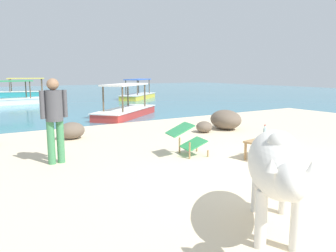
{
  "coord_description": "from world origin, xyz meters",
  "views": [
    {
      "loc": [
        -4.58,
        -3.34,
        1.78
      ],
      "look_at": [
        -0.51,
        3.0,
        0.55
      ],
      "focal_mm": 35.71,
      "sensor_mm": 36.0,
      "label": 1
    }
  ],
  "objects": [
    {
      "name": "cow",
      "position": [
        -1.73,
        -1.06,
        0.8
      ],
      "size": [
        1.74,
        1.75,
        1.16
      ],
      "rotation": [
        0.0,
        0.0,
        3.93
      ],
      "color": "silver",
      "rests_on": "sand_beach"
    },
    {
      "name": "boat_yellow",
      "position": [
        5.52,
        15.98,
        0.29
      ],
      "size": [
        3.53,
        3.28,
        1.29
      ],
      "rotation": [
        0.0,
        0.0,
        0.71
      ],
      "color": "gold",
      "rests_on": "water_surface"
    },
    {
      "name": "boat_teal",
      "position": [
        0.03,
        23.28,
        0.29
      ],
      "size": [
        3.85,
        2.09,
        1.29
      ],
      "rotation": [
        0.0,
        0.0,
        2.87
      ],
      "color": "teal",
      "rests_on": "water_surface"
    },
    {
      "name": "boat_red",
      "position": [
        1.08,
        8.56,
        0.29
      ],
      "size": [
        3.57,
        3.23,
        1.29
      ],
      "rotation": [
        0.0,
        0.0,
        3.83
      ],
      "color": "#C63833",
      "rests_on": "water_surface"
    },
    {
      "name": "shore_rock_small",
      "position": [
        2.35,
        4.18,
        0.33
      ],
      "size": [
        1.04,
        1.22,
        0.59
      ],
      "primitive_type": "ellipsoid",
      "rotation": [
        0.0,
        0.0,
        1.4
      ],
      "color": "#6B5B4C",
      "rests_on": "sand_beach"
    },
    {
      "name": "water_surface",
      "position": [
        0.0,
        22.0,
        0.0
      ],
      "size": [
        60.0,
        36.0,
        0.03
      ],
      "primitive_type": "cube",
      "color": "teal",
      "rests_on": "ground"
    },
    {
      "name": "deck_chair_near",
      "position": [
        -0.57,
        2.18,
        0.42
      ],
      "size": [
        0.86,
        0.68,
        0.68
      ],
      "rotation": [
        0.0,
        0.0,
        6.08
      ],
      "color": "#A37A4C",
      "rests_on": "sand_beach"
    },
    {
      "name": "low_bench_table",
      "position": [
        0.57,
        1.14,
        0.36
      ],
      "size": [
        0.82,
        0.56,
        0.38
      ],
      "rotation": [
        0.0,
        0.0,
        0.17
      ],
      "color": "#A37A4C",
      "rests_on": "sand_beach"
    },
    {
      "name": "bottle",
      "position": [
        0.68,
        1.21,
        0.54
      ],
      "size": [
        0.07,
        0.07,
        0.3
      ],
      "color": "#A3C6D1",
      "rests_on": "low_bench_table"
    },
    {
      "name": "person_standing",
      "position": [
        -3.01,
        3.05,
        0.99
      ],
      "size": [
        0.51,
        0.32,
        1.62
      ],
      "rotation": [
        0.0,
        0.0,
        4.76
      ],
      "color": "#428956",
      "rests_on": "sand_beach"
    },
    {
      "name": "boat_white",
      "position": [
        -2.14,
        16.38,
        0.29
      ],
      "size": [
        3.78,
        1.54,
        1.29
      ],
      "rotation": [
        0.0,
        0.0,
        0.11
      ],
      "color": "white",
      "rests_on": "water_surface"
    },
    {
      "name": "shore_rock_flat",
      "position": [
        1.44,
        4.1,
        0.2
      ],
      "size": [
        0.69,
        0.7,
        0.32
      ],
      "primitive_type": "ellipsoid",
      "rotation": [
        0.0,
        0.0,
        0.84
      ],
      "color": "#6B5B4C",
      "rests_on": "sand_beach"
    },
    {
      "name": "sand_beach",
      "position": [
        0.0,
        0.0,
        0.02
      ],
      "size": [
        18.0,
        14.0,
        0.04
      ],
      "primitive_type": "cube",
      "color": "beige",
      "rests_on": "ground"
    },
    {
      "name": "shore_rock_medium",
      "position": [
        -2.06,
        5.24,
        0.26
      ],
      "size": [
        0.81,
        0.73,
        0.44
      ],
      "primitive_type": "ellipsoid",
      "rotation": [
        0.0,
        0.0,
        0.23
      ],
      "color": "#6B5B4C",
      "rests_on": "sand_beach"
    }
  ]
}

